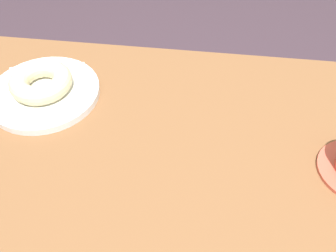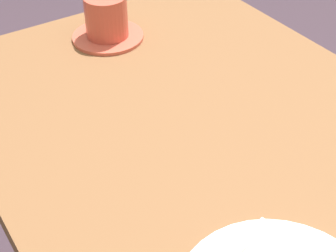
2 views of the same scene
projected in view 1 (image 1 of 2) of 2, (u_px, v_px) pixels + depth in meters
name	position (u px, v px, depth m)	size (l,w,h in m)	color
table	(152.00, 183.00, 0.71)	(0.94, 0.62, 0.73)	brown
plate_sugar_ring	(45.00, 93.00, 0.73)	(0.22, 0.22, 0.01)	white
napkin_sugar_ring	(43.00, 89.00, 0.72)	(0.16, 0.16, 0.00)	white
donut_sugar_ring	(41.00, 81.00, 0.71)	(0.12, 0.12, 0.04)	beige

